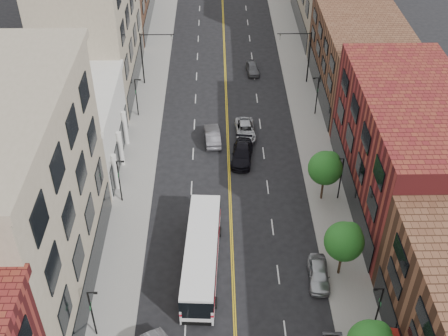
{
  "coord_description": "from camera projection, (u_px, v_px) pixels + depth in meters",
  "views": [
    {
      "loc": [
        -1.34,
        -19.05,
        37.94
      ],
      "look_at": [
        -0.64,
        22.95,
        5.0
      ],
      "focal_mm": 45.0,
      "sensor_mm": 36.0,
      "label": 1
    }
  ],
  "objects": [
    {
      "name": "car_parked_far",
      "position": [
        319.0,
        274.0,
        48.55
      ],
      "size": [
        2.04,
        4.51,
        1.5
      ],
      "primitive_type": "imported",
      "rotation": [
        0.0,
        0.0,
        -0.06
      ],
      "color": "#A9ADB1",
      "rests_on": "ground"
    },
    {
      "name": "bldg_l_tanoffice",
      "position": [
        13.0,
        209.0,
        42.87
      ],
      "size": [
        10.0,
        22.0,
        18.0
      ],
      "primitive_type": "cube",
      "color": "gray",
      "rests_on": "ground"
    },
    {
      "name": "lamp_r_3",
      "position": [
        317.0,
        94.0,
        68.2
      ],
      "size": [
        0.81,
        0.55,
        5.05
      ],
      "color": "black",
      "rests_on": "sidewalk_right"
    },
    {
      "name": "bldg_r_mid",
      "position": [
        407.0,
        151.0,
        53.82
      ],
      "size": [
        10.0,
        22.0,
        12.0
      ],
      "primitive_type": "cube",
      "color": "maroon",
      "rests_on": "ground"
    },
    {
      "name": "bldg_l_white",
      "position": [
        70.0,
        131.0,
        60.12
      ],
      "size": [
        10.0,
        14.0,
        8.0
      ],
      "primitive_type": "cube",
      "color": "silver",
      "rests_on": "ground"
    },
    {
      "name": "bldg_r_far_a",
      "position": [
        360.0,
        59.0,
        70.96
      ],
      "size": [
        10.0,
        20.0,
        10.0
      ],
      "primitive_type": "cube",
      "color": "brown",
      "rests_on": "ground"
    },
    {
      "name": "lamp_l_1",
      "position": [
        92.0,
        311.0,
        42.74
      ],
      "size": [
        0.81,
        0.55,
        5.05
      ],
      "color": "black",
      "rests_on": "sidewalk_left"
    },
    {
      "name": "car_lane_c",
      "position": [
        252.0,
        68.0,
        78.11
      ],
      "size": [
        1.94,
        4.11,
        1.36
      ],
      "primitive_type": "imported",
      "rotation": [
        0.0,
        0.0,
        0.09
      ],
      "color": "#535458",
      "rests_on": "ground"
    },
    {
      "name": "sidewalk_right",
      "position": [
        313.0,
        137.0,
        66.04
      ],
      "size": [
        4.0,
        110.0,
        0.15
      ],
      "primitive_type": "cube",
      "color": "gray",
      "rests_on": "ground"
    },
    {
      "name": "tree_r_3",
      "position": [
        326.0,
        167.0,
        54.94
      ],
      "size": [
        3.4,
        3.4,
        5.59
      ],
      "color": "black",
      "rests_on": "sidewalk_right"
    },
    {
      "name": "city_bus",
      "position": [
        202.0,
        254.0,
        48.9
      ],
      "size": [
        3.54,
        12.69,
        3.23
      ],
      "rotation": [
        0.0,
        0.0,
        -0.05
      ],
      "color": "white",
      "rests_on": "ground"
    },
    {
      "name": "car_lane_a",
      "position": [
        242.0,
        154.0,
        62.24
      ],
      "size": [
        2.91,
        5.7,
        1.58
      ],
      "primitive_type": "imported",
      "rotation": [
        0.0,
        0.0,
        -0.13
      ],
      "color": "black",
      "rests_on": "ground"
    },
    {
      "name": "car_lane_behind",
      "position": [
        212.0,
        136.0,
        65.0
      ],
      "size": [
        2.08,
        4.97,
        1.6
      ],
      "primitive_type": "imported",
      "rotation": [
        0.0,
        0.0,
        3.22
      ],
      "color": "#515055",
      "rests_on": "ground"
    },
    {
      "name": "signal_mast_left",
      "position": [
        147.0,
        53.0,
        73.19
      ],
      "size": [
        4.49,
        0.18,
        7.2
      ],
      "color": "black",
      "rests_on": "sidewalk_left"
    },
    {
      "name": "lamp_l_2",
      "position": [
        120.0,
        179.0,
        55.33
      ],
      "size": [
        0.81,
        0.55,
        5.05
      ],
      "color": "black",
      "rests_on": "sidewalk_left"
    },
    {
      "name": "lamp_r_1",
      "position": [
        378.0,
        307.0,
        43.03
      ],
      "size": [
        0.81,
        0.55,
        5.05
      ],
      "color": "black",
      "rests_on": "sidewalk_right"
    },
    {
      "name": "signal_mast_right",
      "position": [
        304.0,
        51.0,
        73.46
      ],
      "size": [
        4.49,
        0.18,
        7.2
      ],
      "color": "black",
      "rests_on": "sidewalk_right"
    },
    {
      "name": "bldg_l_far_a",
      "position": [
        91.0,
        21.0,
        70.41
      ],
      "size": [
        10.0,
        20.0,
        18.0
      ],
      "primitive_type": "cube",
      "color": "gray",
      "rests_on": "ground"
    },
    {
      "name": "tree_r_2",
      "position": [
        345.0,
        240.0,
        47.07
      ],
      "size": [
        3.4,
        3.4,
        5.59
      ],
      "color": "black",
      "rests_on": "sidewalk_right"
    },
    {
      "name": "lamp_r_2",
      "position": [
        341.0,
        176.0,
        55.62
      ],
      "size": [
        0.81,
        0.55,
        5.05
      ],
      "color": "black",
      "rests_on": "sidewalk_right"
    },
    {
      "name": "car_lane_b",
      "position": [
        245.0,
        130.0,
        66.11
      ],
      "size": [
        2.48,
        5.07,
        1.39
      ],
      "primitive_type": "imported",
      "rotation": [
        0.0,
        0.0,
        0.04
      ],
      "color": "#B4B7BC",
      "rests_on": "ground"
    },
    {
      "name": "lamp_l_3",
      "position": [
        137.0,
        95.0,
        67.92
      ],
      "size": [
        0.81,
        0.55,
        5.05
      ],
      "color": "black",
      "rests_on": "sidewalk_left"
    },
    {
      "name": "sidewalk_left",
      "position": [
        143.0,
        139.0,
        65.78
      ],
      "size": [
        4.0,
        110.0,
        0.15
      ],
      "primitive_type": "cube",
      "color": "gray",
      "rests_on": "ground"
    }
  ]
}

